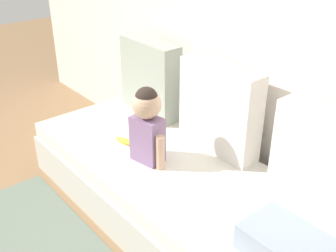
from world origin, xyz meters
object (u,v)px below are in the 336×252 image
(throw_pillow_left, at_px, (150,78))
(toddler, at_px, (147,122))
(couch, at_px, (177,193))
(throw_pillow_right, at_px, (320,158))
(throw_pillow_center, at_px, (219,109))
(banana, at_px, (126,141))
(folded_blanket, at_px, (287,246))

(throw_pillow_left, height_order, toddler, throw_pillow_left)
(couch, height_order, throw_pillow_left, throw_pillow_left)
(throw_pillow_right, height_order, toddler, throw_pillow_right)
(throw_pillow_left, xyz_separation_m, throw_pillow_center, (0.72, 0.00, 0.00))
(throw_pillow_left, bearing_deg, throw_pillow_right, 0.00)
(throw_pillow_center, distance_m, toddler, 0.48)
(throw_pillow_center, bearing_deg, banana, -135.28)
(couch, xyz_separation_m, throw_pillow_left, (-0.72, 0.35, 0.49))
(couch, bearing_deg, throw_pillow_right, 25.87)
(toddler, bearing_deg, couch, 26.47)
(throw_pillow_center, bearing_deg, toddler, -112.43)
(throw_pillow_right, bearing_deg, couch, -154.13)
(throw_pillow_center, bearing_deg, couch, -90.00)
(throw_pillow_center, relative_size, folded_blanket, 1.47)
(banana, distance_m, folded_blanket, 1.33)
(throw_pillow_right, relative_size, banana, 3.19)
(banana, bearing_deg, throw_pillow_right, 20.55)
(banana, bearing_deg, folded_blanket, -1.17)
(couch, bearing_deg, folded_blanket, -7.24)
(throw_pillow_right, relative_size, toddler, 1.08)
(throw_pillow_center, distance_m, banana, 0.68)
(throw_pillow_right, bearing_deg, banana, -159.45)
(toddler, bearing_deg, throw_pillow_center, 67.57)
(throw_pillow_right, bearing_deg, throw_pillow_left, 180.00)
(toddler, xyz_separation_m, folded_blanket, (1.07, -0.02, -0.20))
(throw_pillow_center, distance_m, throw_pillow_right, 0.72)
(couch, distance_m, throw_pillow_right, 0.93)
(couch, distance_m, throw_pillow_center, 0.61)
(throw_pillow_right, distance_m, toddler, 1.01)
(throw_pillow_left, relative_size, toddler, 1.16)
(folded_blanket, bearing_deg, throw_pillow_left, 163.94)
(toddler, distance_m, folded_blanket, 1.09)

